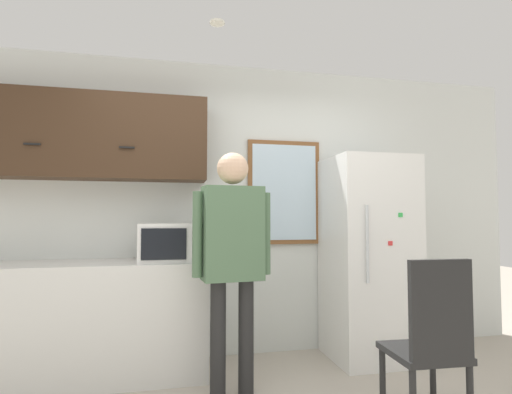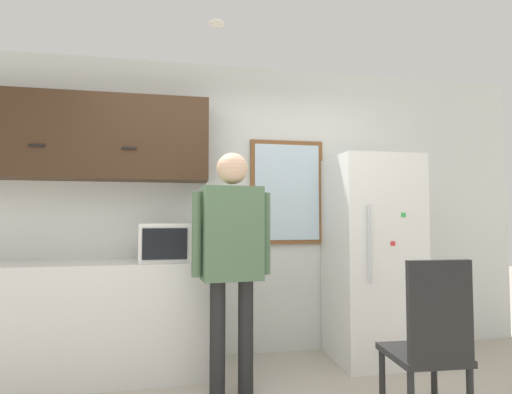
{
  "view_description": "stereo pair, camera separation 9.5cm",
  "coord_description": "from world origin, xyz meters",
  "px_view_note": "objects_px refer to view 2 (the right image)",
  "views": [
    {
      "loc": [
        -0.51,
        -1.98,
        1.25
      ],
      "look_at": [
        0.12,
        0.94,
        1.41
      ],
      "focal_mm": 28.0,
      "sensor_mm": 36.0,
      "label": 1
    },
    {
      "loc": [
        -0.42,
        -2.0,
        1.25
      ],
      "look_at": [
        0.12,
        0.94,
        1.41
      ],
      "focal_mm": 28.0,
      "sensor_mm": 36.0,
      "label": 2
    }
  ],
  "objects_px": {
    "person": "(232,245)",
    "refrigerator": "(372,257)",
    "chair": "(431,339)",
    "microwave": "(171,242)"
  },
  "relations": [
    {
      "from": "microwave",
      "to": "refrigerator",
      "type": "distance_m",
      "value": 1.77
    },
    {
      "from": "person",
      "to": "refrigerator",
      "type": "xyz_separation_m",
      "value": [
        1.32,
        0.49,
        -0.16
      ]
    },
    {
      "from": "refrigerator",
      "to": "person",
      "type": "bearing_deg",
      "value": -159.77
    },
    {
      "from": "microwave",
      "to": "person",
      "type": "distance_m",
      "value": 0.64
    },
    {
      "from": "chair",
      "to": "microwave",
      "type": "bearing_deg",
      "value": -34.24
    },
    {
      "from": "microwave",
      "to": "refrigerator",
      "type": "xyz_separation_m",
      "value": [
        1.76,
        0.02,
        -0.16
      ]
    },
    {
      "from": "chair",
      "to": "refrigerator",
      "type": "bearing_deg",
      "value": -97.88
    },
    {
      "from": "microwave",
      "to": "chair",
      "type": "height_order",
      "value": "microwave"
    },
    {
      "from": "person",
      "to": "chair",
      "type": "distance_m",
      "value": 1.4
    },
    {
      "from": "microwave",
      "to": "refrigerator",
      "type": "height_order",
      "value": "refrigerator"
    }
  ]
}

